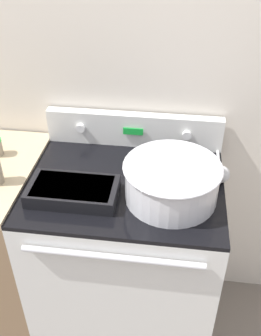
% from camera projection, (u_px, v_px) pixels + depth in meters
% --- Properties ---
extents(kitchen_wall, '(8.00, 0.05, 2.50)m').
position_uv_depth(kitchen_wall, '(136.00, 78.00, 1.71)').
color(kitchen_wall, beige).
rests_on(kitchen_wall, ground_plane).
extents(stove_range, '(0.80, 0.66, 0.95)m').
position_uv_depth(stove_range, '(126.00, 260.00, 1.88)').
color(stove_range, silver).
rests_on(stove_range, ground_plane).
extents(control_panel, '(0.80, 0.07, 0.16)m').
position_uv_depth(control_panel, '(134.00, 129.00, 1.79)').
color(control_panel, silver).
rests_on(control_panel, stove_range).
extents(mixing_bowl, '(0.37, 0.37, 0.15)m').
position_uv_depth(mixing_bowl, '(172.00, 180.00, 1.47)').
color(mixing_bowl, silver).
rests_on(mixing_bowl, stove_range).
extents(casserole_dish, '(0.34, 0.19, 0.06)m').
position_uv_depth(casserole_dish, '(73.00, 191.00, 1.51)').
color(casserole_dish, black).
rests_on(casserole_dish, stove_range).
extents(ladle, '(0.07, 0.33, 0.07)m').
position_uv_depth(ladle, '(221.00, 172.00, 1.60)').
color(ladle, '#B7B7B7').
rests_on(ladle, stove_range).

